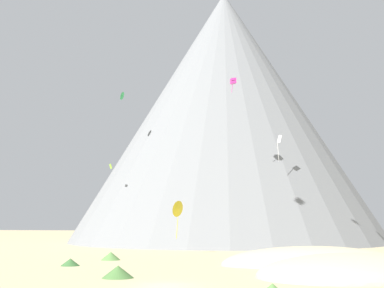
% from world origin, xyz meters
% --- Properties ---
extents(ground_plane, '(400.00, 400.00, 0.00)m').
position_xyz_m(ground_plane, '(0.00, 0.00, 0.00)').
color(ground_plane, '#C6B284').
extents(dune_foreground_left, '(20.98, 11.73, 4.16)m').
position_xyz_m(dune_foreground_left, '(12.03, 18.80, 0.00)').
color(dune_foreground_left, '#CCBA8E').
rests_on(dune_foreground_left, ground_plane).
extents(dune_foreground_right, '(23.35, 22.82, 3.82)m').
position_xyz_m(dune_foreground_right, '(14.73, 9.97, 0.00)').
color(dune_foreground_right, beige).
rests_on(dune_foreground_right, ground_plane).
extents(bush_far_right, '(3.35, 3.35, 0.99)m').
position_xyz_m(bush_far_right, '(-12.05, 22.67, 0.50)').
color(bush_far_right, '#568442').
rests_on(bush_far_right, ground_plane).
extents(bush_far_left, '(3.57, 3.57, 1.03)m').
position_xyz_m(bush_far_left, '(-5.05, 4.36, 0.52)').
color(bush_far_left, '#477238').
rests_on(bush_far_left, ground_plane).
extents(bush_near_right, '(2.56, 2.56, 0.90)m').
position_xyz_m(bush_near_right, '(12.52, 16.71, 0.45)').
color(bush_near_right, '#668C4C').
rests_on(bush_near_right, ground_plane).
extents(bush_near_left, '(2.77, 2.77, 0.78)m').
position_xyz_m(bush_near_left, '(-13.72, 14.43, 0.39)').
color(bush_near_left, '#386633').
rests_on(bush_near_left, ground_plane).
extents(rock_massif, '(76.89, 76.89, 60.72)m').
position_xyz_m(rock_massif, '(-3.23, 80.11, 29.01)').
color(rock_massif, slate).
rests_on(rock_massif, ground_plane).
extents(kite_magenta_high, '(1.19, 1.16, 2.50)m').
position_xyz_m(kite_magenta_high, '(1.25, 44.89, 28.24)').
color(kite_magenta_high, '#D1339E').
extents(kite_white_mid, '(0.90, 0.61, 4.75)m').
position_xyz_m(kite_white_mid, '(8.68, 52.41, 18.61)').
color(kite_white_mid, white).
extents(kite_lime_mid, '(0.81, 0.81, 0.94)m').
position_xyz_m(kite_lime_mid, '(-22.86, 52.53, 14.94)').
color(kite_lime_mid, '#8CD133').
extents(kite_black_low, '(0.68, 0.59, 1.26)m').
position_xyz_m(kite_black_low, '(-7.39, 49.61, 7.07)').
color(kite_black_low, black).
extents(kite_green_high, '(0.78, 1.67, 1.62)m').
position_xyz_m(kite_green_high, '(-22.00, 55.64, 29.42)').
color(kite_green_high, green).
extents(kite_yellow_low, '(1.66, 2.42, 5.52)m').
position_xyz_m(kite_yellow_low, '(-6.13, 34.89, 6.42)').
color(kite_yellow_low, yellow).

